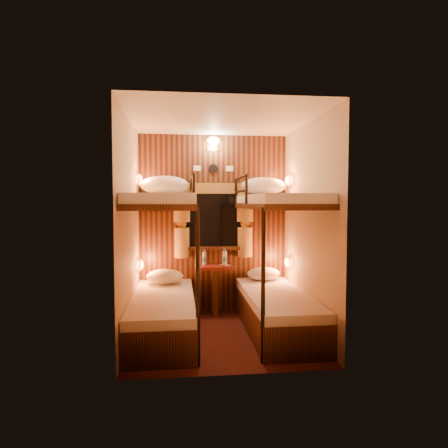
{
  "coord_description": "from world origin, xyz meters",
  "views": [
    {
      "loc": [
        -0.46,
        -4.39,
        1.5
      ],
      "look_at": [
        0.05,
        0.15,
        1.24
      ],
      "focal_mm": 32.0,
      "sensor_mm": 36.0,
      "label": 1
    }
  ],
  "objects": [
    {
      "name": "pillow_lower_left",
      "position": [
        -0.65,
        0.69,
        0.55
      ],
      "size": [
        0.47,
        0.34,
        0.18
      ],
      "primitive_type": "ellipsoid",
      "color": "silver",
      "rests_on": "bunk_left"
    },
    {
      "name": "bottle_left",
      "position": [
        -0.13,
        0.9,
        0.74
      ],
      "size": [
        0.06,
        0.06,
        0.21
      ],
      "rotation": [
        0.0,
        0.0,
        -0.14
      ],
      "color": "#99BFE5",
      "rests_on": "table"
    },
    {
      "name": "window",
      "position": [
        0.0,
        1.0,
        1.18
      ],
      "size": [
        1.0,
        0.12,
        0.79
      ],
      "color": "black",
      "rests_on": "back_panel"
    },
    {
      "name": "sachet_b",
      "position": [
        0.11,
        0.9,
        0.65
      ],
      "size": [
        0.08,
        0.07,
        0.01
      ],
      "primitive_type": "cube",
      "rotation": [
        0.0,
        0.0,
        0.13
      ],
      "color": "silver",
      "rests_on": "table"
    },
    {
      "name": "sachet_a",
      "position": [
        0.17,
        0.86,
        0.65
      ],
      "size": [
        0.09,
        0.07,
        0.01
      ],
      "primitive_type": "cube",
      "rotation": [
        0.0,
        0.0,
        0.07
      ],
      "color": "silver",
      "rests_on": "table"
    },
    {
      "name": "wall_right",
      "position": [
        1.0,
        0.0,
        1.2
      ],
      "size": [
        0.0,
        2.4,
        2.4
      ],
      "primitive_type": "plane",
      "rotation": [
        1.57,
        0.0,
        -1.57
      ],
      "color": "#C6B293",
      "rests_on": "floor"
    },
    {
      "name": "bunk_right",
      "position": [
        0.65,
        0.07,
        0.56
      ],
      "size": [
        0.72,
        1.9,
        1.82
      ],
      "color": "black",
      "rests_on": "floor"
    },
    {
      "name": "reading_lamps",
      "position": [
        -0.0,
        0.7,
        1.24
      ],
      "size": [
        2.0,
        0.2,
        1.25
      ],
      "color": "orange",
      "rests_on": "wall_left"
    },
    {
      "name": "back_panel",
      "position": [
        0.0,
        1.04,
        1.2
      ],
      "size": [
        2.0,
        0.03,
        2.4
      ],
      "primitive_type": "cube",
      "color": "black",
      "rests_on": "floor"
    },
    {
      "name": "pillow_upper_right",
      "position": [
        0.65,
        0.82,
        1.71
      ],
      "size": [
        0.6,
        0.43,
        0.24
      ],
      "primitive_type": "ellipsoid",
      "color": "silver",
      "rests_on": "bunk_right"
    },
    {
      "name": "bottle_right",
      "position": [
        0.14,
        0.85,
        0.75
      ],
      "size": [
        0.07,
        0.07,
        0.23
      ],
      "rotation": [
        0.0,
        0.0,
        -0.04
      ],
      "color": "#99BFE5",
      "rests_on": "table"
    },
    {
      "name": "pillow_lower_right",
      "position": [
        0.65,
        0.78,
        0.54
      ],
      "size": [
        0.44,
        0.31,
        0.17
      ],
      "primitive_type": "ellipsoid",
      "color": "silver",
      "rests_on": "bunk_right"
    },
    {
      "name": "table",
      "position": [
        0.0,
        0.85,
        0.41
      ],
      "size": [
        0.5,
        0.34,
        0.66
      ],
      "color": "#4F1712",
      "rests_on": "floor"
    },
    {
      "name": "floor",
      "position": [
        0.0,
        0.0,
        0.0
      ],
      "size": [
        2.1,
        2.1,
        0.0
      ],
      "primitive_type": "plane",
      "color": "#34170E",
      "rests_on": "ground"
    },
    {
      "name": "wall_left",
      "position": [
        -1.0,
        0.0,
        1.2
      ],
      "size": [
        0.0,
        2.4,
        2.4
      ],
      "primitive_type": "plane",
      "rotation": [
        1.57,
        0.0,
        1.57
      ],
      "color": "#C6B293",
      "rests_on": "floor"
    },
    {
      "name": "wall_back",
      "position": [
        0.0,
        1.05,
        1.2
      ],
      "size": [
        2.4,
        0.0,
        2.4
      ],
      "primitive_type": "plane",
      "rotation": [
        1.57,
        0.0,
        0.0
      ],
      "color": "#C6B293",
      "rests_on": "floor"
    },
    {
      "name": "ceiling",
      "position": [
        0.0,
        0.0,
        2.4
      ],
      "size": [
        2.1,
        2.1,
        0.0
      ],
      "primitive_type": "plane",
      "rotation": [
        3.14,
        0.0,
        0.0
      ],
      "color": "silver",
      "rests_on": "wall_back"
    },
    {
      "name": "bunk_left",
      "position": [
        -0.65,
        0.07,
        0.56
      ],
      "size": [
        0.72,
        1.9,
        1.82
      ],
      "color": "black",
      "rests_on": "floor"
    },
    {
      "name": "pillow_upper_left",
      "position": [
        -0.65,
        0.82,
        1.71
      ],
      "size": [
        0.63,
        0.45,
        0.25
      ],
      "primitive_type": "ellipsoid",
      "color": "silver",
      "rests_on": "bunk_left"
    },
    {
      "name": "back_fixtures",
      "position": [
        0.0,
        1.0,
        2.25
      ],
      "size": [
        0.54,
        0.09,
        0.48
      ],
      "color": "black",
      "rests_on": "back_panel"
    },
    {
      "name": "curtains",
      "position": [
        0.0,
        0.97,
        1.26
      ],
      "size": [
        1.1,
        0.22,
        1.0
      ],
      "color": "olive",
      "rests_on": "back_panel"
    },
    {
      "name": "wall_front",
      "position": [
        0.0,
        -1.05,
        1.2
      ],
      "size": [
        2.4,
        0.0,
        2.4
      ],
      "primitive_type": "plane",
      "rotation": [
        -1.57,
        0.0,
        0.0
      ],
      "color": "#C6B293",
      "rests_on": "floor"
    }
  ]
}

